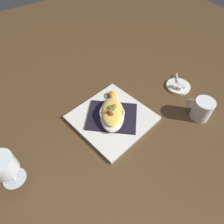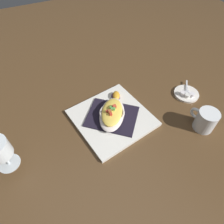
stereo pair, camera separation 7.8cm
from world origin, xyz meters
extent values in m
plane|color=#523820|center=(0.00, 0.00, 0.00)|extent=(2.60, 2.60, 0.00)
cube|color=white|center=(0.00, 0.00, 0.01)|extent=(0.33, 0.33, 0.01)
cube|color=black|center=(0.00, 0.00, 0.02)|extent=(0.25, 0.25, 0.01)
ellipsoid|color=silver|center=(0.00, 0.00, 0.03)|extent=(0.18, 0.20, 0.02)
torus|color=silver|center=(0.00, 0.00, 0.04)|extent=(0.14, 0.14, 0.01)
ellipsoid|color=#EFCA4F|center=(0.00, 0.00, 0.04)|extent=(0.15, 0.16, 0.02)
cube|color=#C74839|center=(0.00, 0.00, 0.06)|extent=(0.01, 0.01, 0.01)
cube|color=#CE3D2E|center=(-0.02, 0.00, 0.06)|extent=(0.01, 0.01, 0.01)
cube|color=#54A536|center=(0.00, 0.00, 0.06)|extent=(0.01, 0.01, 0.01)
cube|color=#D6452D|center=(0.01, 0.01, 0.06)|extent=(0.01, 0.01, 0.01)
cube|color=#52A73E|center=(0.00, 0.01, 0.06)|extent=(0.01, 0.01, 0.01)
cube|color=#AE562B|center=(-0.01, -0.01, 0.06)|extent=(0.01, 0.01, 0.01)
cube|color=#C7492E|center=(0.00, 0.00, 0.06)|extent=(0.01, 0.01, 0.01)
cube|color=#539846|center=(0.00, 0.00, 0.06)|extent=(0.01, 0.01, 0.01)
cube|color=#DA4A29|center=(0.00, 0.00, 0.06)|extent=(0.01, 0.01, 0.01)
cube|color=green|center=(0.01, 0.00, 0.06)|extent=(0.01, 0.01, 0.01)
cube|color=red|center=(-0.01, -0.02, 0.06)|extent=(0.01, 0.01, 0.01)
ellipsoid|color=#4D2A54|center=(0.06, 0.10, 0.02)|extent=(0.04, 0.05, 0.01)
ellipsoid|color=gold|center=(0.06, 0.09, 0.02)|extent=(0.05, 0.06, 0.02)
cylinder|color=white|center=(0.31, -0.19, 0.04)|extent=(0.08, 0.08, 0.09)
torus|color=white|center=(0.29, -0.15, 0.05)|extent=(0.03, 0.05, 0.05)
cylinder|color=#4C2D14|center=(0.31, -0.19, 0.02)|extent=(0.07, 0.07, 0.03)
cylinder|color=white|center=(-0.41, -0.03, 0.00)|extent=(0.07, 0.07, 0.00)
cylinder|color=white|center=(-0.41, -0.03, 0.04)|extent=(0.01, 0.01, 0.06)
cylinder|color=white|center=(0.37, -0.02, 0.01)|extent=(0.11, 0.11, 0.01)
ellipsoid|color=silver|center=(0.37, -0.02, 0.01)|extent=(0.04, 0.05, 0.01)
cube|color=silver|center=(0.39, 0.02, 0.01)|extent=(0.05, 0.06, 0.00)
cylinder|color=white|center=(0.34, -0.02, 0.02)|extent=(0.02, 0.02, 0.02)
cylinder|color=white|center=(0.35, -0.04, 0.02)|extent=(0.02, 0.02, 0.02)
cylinder|color=white|center=(0.37, -0.04, 0.02)|extent=(0.02, 0.02, 0.02)
camera|label=1|loc=(-0.28, -0.42, 0.64)|focal=31.93mm
camera|label=2|loc=(-0.21, -0.46, 0.64)|focal=31.93mm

